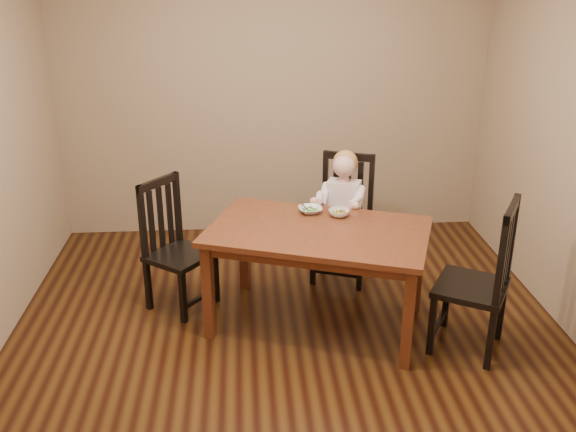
{
  "coord_description": "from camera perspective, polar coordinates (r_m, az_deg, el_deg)",
  "views": [
    {
      "loc": [
        -0.3,
        -3.94,
        2.51
      ],
      "look_at": [
        0.01,
        0.25,
        0.82
      ],
      "focal_mm": 40.0,
      "sensor_mm": 36.0,
      "label": 1
    }
  ],
  "objects": [
    {
      "name": "bowl_veg",
      "position": [
        4.71,
        4.57,
        0.28
      ],
      "size": [
        0.2,
        0.2,
        0.05
      ],
      "primitive_type": "imported",
      "rotation": [
        0.0,
        0.0,
        -0.36
      ],
      "color": "silver",
      "rests_on": "dining_table"
    },
    {
      "name": "dining_table",
      "position": [
        4.52,
        2.68,
        -2.18
      ],
      "size": [
        1.73,
        1.37,
        0.76
      ],
      "rotation": [
        0.0,
        0.0,
        -0.34
      ],
      "color": "#43200F",
      "rests_on": "room"
    },
    {
      "name": "toddler",
      "position": [
        5.22,
        4.9,
        1.01
      ],
      "size": [
        0.48,
        0.53,
        0.6
      ],
      "primitive_type": null,
      "rotation": [
        0.0,
        0.0,
        2.78
      ],
      "color": "white",
      "rests_on": "chair_child"
    },
    {
      "name": "chair_child",
      "position": [
        5.33,
        4.97,
        -0.36
      ],
      "size": [
        0.57,
        0.56,
        1.04
      ],
      "rotation": [
        0.0,
        0.0,
        2.78
      ],
      "color": "black",
      "rests_on": "room"
    },
    {
      "name": "fork",
      "position": [
        4.74,
        1.47,
        0.77
      ],
      "size": [
        0.07,
        0.12,
        0.05
      ],
      "rotation": [
        0.0,
        0.0,
        0.49
      ],
      "color": "silver",
      "rests_on": "bowl_peas"
    },
    {
      "name": "bowl_peas",
      "position": [
        4.76,
        1.99,
        0.55
      ],
      "size": [
        0.2,
        0.2,
        0.04
      ],
      "primitive_type": "imported",
      "rotation": [
        0.0,
        0.0,
        0.16
      ],
      "color": "silver",
      "rests_on": "dining_table"
    },
    {
      "name": "chair_left",
      "position": [
        4.93,
        -10.02,
        -2.74
      ],
      "size": [
        0.59,
        0.6,
        1.0
      ],
      "rotation": [
        0.0,
        0.0,
        -2.23
      ],
      "color": "black",
      "rests_on": "room"
    },
    {
      "name": "chair_right",
      "position": [
        4.47,
        16.73,
        -5.54
      ],
      "size": [
        0.63,
        0.63,
        1.09
      ],
      "rotation": [
        0.0,
        0.0,
        1.03
      ],
      "color": "black",
      "rests_on": "room"
    },
    {
      "name": "room",
      "position": [
        4.12,
        0.09,
        5.53
      ],
      "size": [
        4.01,
        4.01,
        2.71
      ],
      "color": "#45280E",
      "rests_on": "ground"
    }
  ]
}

